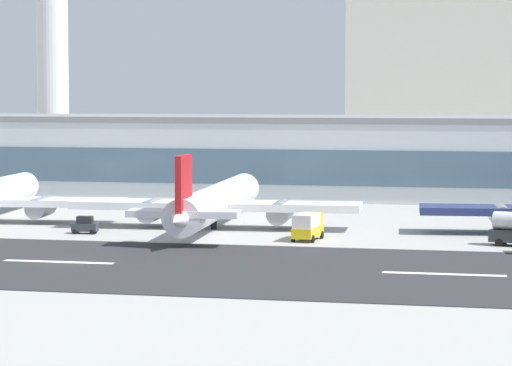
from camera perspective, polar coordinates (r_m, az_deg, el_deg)
name	(u,v)px	position (r m, az deg, el deg)	size (l,w,h in m)	color
ground_plane	(68,263)	(126.30, -8.93, -3.77)	(1400.00, 1400.00, 0.00)	#A8A8A3
runway_strip	(68,263)	(126.23, -8.94, -3.76)	(800.00, 35.22, 0.08)	#2D2D30
runway_centreline_dash_4	(58,262)	(126.60, -9.37, -3.72)	(12.00, 1.20, 0.01)	white
runway_centreline_dash_5	(444,274)	(118.00, 8.92, -4.30)	(12.00, 1.20, 0.01)	white
terminal_building	(305,156)	(205.78, 2.36, 1.29)	(168.39, 27.60, 13.68)	silver
control_tower	(52,42)	(258.94, -9.66, 6.63)	(12.13, 12.13, 48.98)	silver
distant_hotel_block	(512,67)	(348.45, 12.07, 5.39)	(90.68, 32.06, 49.70)	beige
airliner_red_tail_gate_1	(214,203)	(155.24, -2.00, -0.97)	(38.21, 50.65, 10.57)	white
service_baggage_tug_1	(85,225)	(151.94, -8.13, -2.01)	(3.33, 2.13, 2.20)	#2D3338
service_box_truck_2	(308,225)	(143.69, 2.48, -2.03)	(3.18, 6.21, 3.25)	gold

